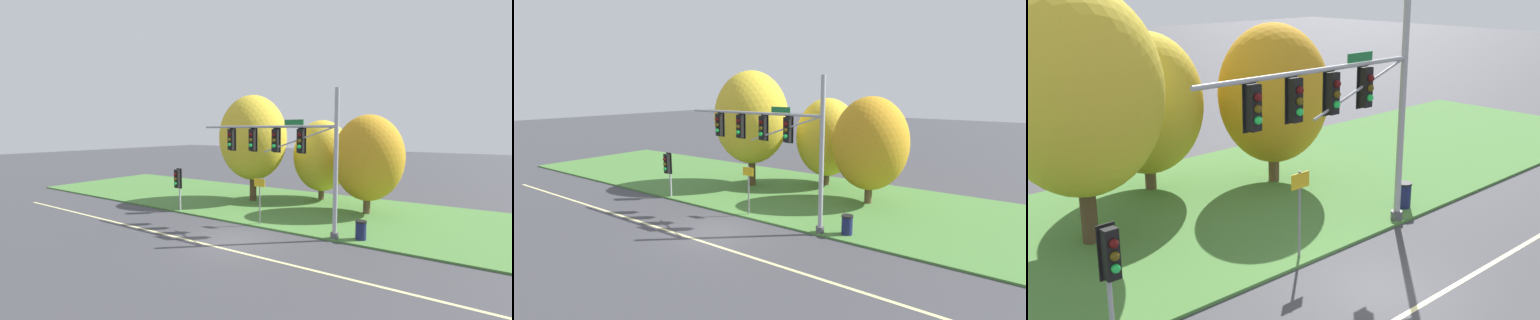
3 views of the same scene
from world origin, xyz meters
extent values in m
plane|color=#3D3D42|center=(0.00, 0.00, 0.00)|extent=(160.00, 160.00, 0.00)
cube|color=beige|center=(0.00, -1.20, 0.00)|extent=(36.00, 0.16, 0.01)
cube|color=#477A38|center=(0.00, 8.25, 0.05)|extent=(48.00, 11.50, 0.10)
cylinder|color=#9EA0A5|center=(4.31, 2.78, 3.80)|extent=(0.22, 0.22, 7.40)
cylinder|color=#4C4C51|center=(4.31, 2.78, 0.25)|extent=(0.40, 0.40, 0.30)
cylinder|color=#9EA0A5|center=(0.14, 2.78, 5.65)|extent=(8.33, 0.14, 0.14)
cylinder|color=#9EA0A5|center=(2.22, 2.78, 4.95)|extent=(4.19, 0.08, 1.48)
cube|color=black|center=(2.40, 2.78, 4.92)|extent=(0.34, 0.28, 1.22)
cube|color=black|center=(2.40, 2.94, 4.92)|extent=(0.46, 0.04, 1.34)
sphere|color=#4C0C0C|center=(2.40, 2.60, 5.22)|extent=(0.22, 0.22, 0.22)
sphere|color=#51420C|center=(2.40, 2.60, 4.92)|extent=(0.22, 0.22, 0.22)
sphere|color=green|center=(2.40, 2.60, 4.62)|extent=(0.22, 0.22, 0.22)
cube|color=black|center=(0.89, 2.78, 4.92)|extent=(0.34, 0.28, 1.22)
cube|color=black|center=(0.89, 2.94, 4.92)|extent=(0.46, 0.04, 1.34)
sphere|color=#4C0C0C|center=(0.89, 2.60, 5.22)|extent=(0.22, 0.22, 0.22)
sphere|color=#51420C|center=(0.89, 2.60, 4.92)|extent=(0.22, 0.22, 0.22)
sphere|color=green|center=(0.89, 2.60, 4.62)|extent=(0.22, 0.22, 0.22)
cube|color=black|center=(-0.61, 2.78, 4.92)|extent=(0.34, 0.28, 1.22)
cube|color=black|center=(-0.61, 2.94, 4.92)|extent=(0.46, 0.04, 1.34)
sphere|color=#4C0C0C|center=(-0.61, 2.60, 5.22)|extent=(0.22, 0.22, 0.22)
sphere|color=#51420C|center=(-0.61, 2.60, 4.92)|extent=(0.22, 0.22, 0.22)
sphere|color=green|center=(-0.61, 2.60, 4.62)|extent=(0.22, 0.22, 0.22)
cube|color=black|center=(-2.12, 2.78, 4.92)|extent=(0.34, 0.28, 1.22)
cube|color=black|center=(-2.12, 2.94, 4.92)|extent=(0.46, 0.04, 1.34)
sphere|color=#4C0C0C|center=(-2.12, 2.60, 5.22)|extent=(0.22, 0.22, 0.22)
sphere|color=#51420C|center=(-2.12, 2.60, 4.92)|extent=(0.22, 0.22, 0.22)
sphere|color=green|center=(-2.12, 2.60, 4.62)|extent=(0.22, 0.22, 0.22)
cube|color=#196B33|center=(2.02, 2.73, 5.87)|extent=(1.10, 0.04, 0.28)
cylinder|color=#9EA0A5|center=(-6.50, 2.82, 1.46)|extent=(0.12, 0.12, 2.72)
cube|color=black|center=(-6.50, 2.62, 2.26)|extent=(0.34, 0.28, 1.22)
cube|color=black|center=(-6.50, 2.78, 2.26)|extent=(0.46, 0.04, 1.34)
sphere|color=#4C0C0C|center=(-6.50, 2.44, 2.56)|extent=(0.22, 0.22, 0.22)
sphere|color=#51420C|center=(-6.50, 2.44, 2.26)|extent=(0.22, 0.22, 0.22)
sphere|color=green|center=(-6.50, 2.44, 1.96)|extent=(0.22, 0.22, 0.22)
cylinder|color=slate|center=(-0.24, 2.96, 1.43)|extent=(0.08, 0.08, 2.66)
cube|color=gold|center=(-0.24, 2.93, 2.48)|extent=(0.71, 0.03, 0.46)
cylinder|color=#4C3823|center=(-4.25, 8.24, 1.79)|extent=(0.51, 0.51, 3.38)
ellipsoid|color=gold|center=(-4.25, 8.24, 4.88)|extent=(5.11, 5.11, 6.39)
cylinder|color=brown|center=(-0.04, 11.45, 1.20)|extent=(0.44, 0.44, 2.20)
ellipsoid|color=gold|center=(-0.04, 11.45, 3.50)|extent=(4.37, 4.37, 5.46)
cylinder|color=brown|center=(4.18, 8.88, 1.29)|extent=(0.44, 0.44, 2.38)
ellipsoid|color=#C68C1E|center=(4.18, 8.88, 3.69)|extent=(4.41, 4.41, 5.51)
cylinder|color=#191E4C|center=(5.44, 3.33, 0.53)|extent=(0.52, 0.52, 0.85)
cylinder|color=black|center=(5.44, 3.33, 0.99)|extent=(0.56, 0.56, 0.08)
camera|label=1|loc=(10.21, -13.19, 5.46)|focal=24.00mm
camera|label=2|loc=(13.12, -13.28, 6.94)|focal=28.00mm
camera|label=3|loc=(-12.70, -9.54, 8.26)|focal=45.00mm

